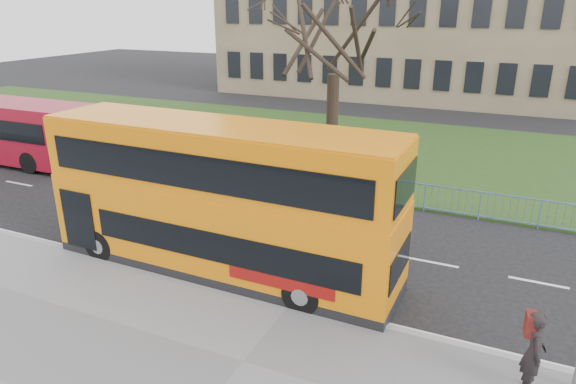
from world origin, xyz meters
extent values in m
plane|color=black|center=(0.00, 0.00, 0.00)|extent=(120.00, 120.00, 0.00)
cube|color=gray|center=(0.00, -1.55, 0.07)|extent=(80.00, 0.20, 0.14)
cube|color=#203B15|center=(0.00, 14.30, 0.04)|extent=(80.00, 15.40, 0.08)
cube|color=#79674D|center=(-5.00, 35.00, 7.00)|extent=(30.00, 15.00, 14.00)
cube|color=orange|center=(-2.66, -0.50, 1.34)|extent=(10.53, 2.67, 1.95)
cube|color=orange|center=(-2.66, -0.50, 2.48)|extent=(10.53, 2.67, 0.34)
cube|color=orange|center=(-2.66, -0.50, 3.52)|extent=(10.48, 2.62, 1.75)
cube|color=black|center=(-2.08, -1.77, 1.41)|extent=(8.09, 0.17, 0.85)
cube|color=black|center=(-2.68, -1.74, 3.43)|extent=(9.65, 0.20, 0.95)
cylinder|color=black|center=(-6.43, -1.57, 0.52)|extent=(1.04, 0.30, 1.04)
cylinder|color=black|center=(0.37, -1.68, 0.52)|extent=(1.04, 0.30, 1.04)
cylinder|color=black|center=(-15.71, 3.79, 0.52)|extent=(1.05, 0.28, 1.05)
imported|color=black|center=(5.72, -2.52, 1.03)|extent=(0.50, 0.70, 1.81)
camera|label=1|loc=(4.71, -12.22, 7.55)|focal=32.00mm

